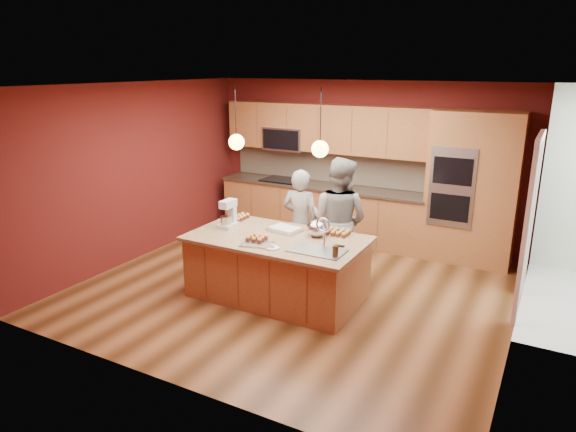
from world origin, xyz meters
The scene contains 24 objects.
floor centered at (0.00, 0.00, 0.00)m, with size 5.50×5.50×0.00m, color #452811.
ceiling centered at (0.00, 0.00, 2.70)m, with size 5.50×5.50×0.00m, color white.
wall_back centered at (0.00, 2.50, 1.35)m, with size 5.50×5.50×0.00m, color #561614.
wall_front centered at (0.00, -2.50, 1.35)m, with size 5.50×5.50×0.00m, color #561614.
wall_left centered at (-2.75, 0.00, 1.35)m, with size 5.00×5.00×0.00m, color #561614.
wall_right centered at (2.75, 0.00, 1.35)m, with size 5.00×5.00×0.00m, color #561614.
cabinet_run centered at (-0.68, 2.25, 0.98)m, with size 3.74×0.64×2.30m.
oven_column centered at (1.85, 2.19, 1.15)m, with size 1.30×0.62×2.30m.
doorway_trim centered at (2.73, 0.80, 1.05)m, with size 0.08×1.11×2.20m, color silver, non-canonical shape.
pendant_left centered at (-0.68, -0.34, 2.00)m, with size 0.20×0.20×0.80m.
pendant_right centered at (0.49, -0.34, 2.00)m, with size 0.20×0.20×0.80m.
island centered at (-0.08, -0.34, 0.43)m, with size 2.25×1.26×1.21m.
person_left centered at (-0.21, 0.55, 0.77)m, with size 0.56×0.37×1.54m, color black.
person_right centered at (0.39, 0.55, 0.88)m, with size 0.85×0.67×1.76m, color gray.
stand_mixer centered at (-0.87, -0.29, 0.99)m, with size 0.20×0.28×0.38m.
sheet_cake centered at (-0.13, -0.07, 0.85)m, with size 0.47×0.38×0.05m.
cooling_rack centered at (-0.17, -0.71, 0.84)m, with size 0.37×0.27×0.02m, color #9FA3A6.
mixing_bowl centered at (0.34, -0.07, 0.93)m, with size 0.26×0.26×0.22m, color silver.
plate centered at (0.07, -0.73, 0.84)m, with size 0.17×0.17×0.01m, color silver.
tumbler centered at (0.85, -0.65, 0.90)m, with size 0.07×0.07×0.14m, color #31200F.
phone centered at (0.75, -0.28, 0.83)m, with size 0.12×0.06×0.01m, color black.
cupcakes_left centered at (-0.92, 0.07, 0.86)m, with size 0.16×0.33×0.07m, color gold, non-canonical shape.
cupcakes_rack centered at (-0.22, -0.62, 0.88)m, with size 0.23×0.23×0.07m, color gold, non-canonical shape.
cupcakes_right centered at (0.55, 0.11, 0.86)m, with size 0.32×0.24×0.07m, color gold, non-canonical shape.
Camera 1 is at (2.98, -5.72, 2.94)m, focal length 32.00 mm.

